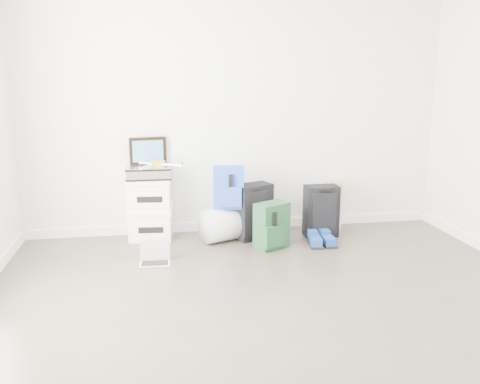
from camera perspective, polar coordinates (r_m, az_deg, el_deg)
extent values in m
plane|color=#3D342C|center=(3.41, 6.61, -16.43)|extent=(5.00, 5.00, 0.00)
cube|color=silver|center=(5.43, -0.45, 9.61)|extent=(4.50, 0.02, 2.70)
cube|color=white|center=(5.64, -0.40, -3.69)|extent=(4.50, 0.02, 0.10)
cube|color=white|center=(5.40, -9.97, -3.71)|extent=(0.46, 0.38, 0.28)
cube|color=white|center=(5.35, -10.04, -2.07)|extent=(0.48, 0.41, 0.04)
cube|color=white|center=(5.31, -10.11, -0.41)|extent=(0.46, 0.38, 0.28)
cube|color=white|center=(5.28, -10.17, 1.28)|extent=(0.48, 0.41, 0.04)
cube|color=#B2B2B7|center=(5.26, -10.21, 2.19)|extent=(0.45, 0.33, 0.13)
cube|color=black|center=(5.33, -10.29, 4.57)|extent=(0.38, 0.08, 0.28)
cube|color=#295CA6|center=(5.31, -10.30, 4.54)|extent=(0.31, 0.06, 0.22)
cube|color=gold|center=(5.23, -9.37, 3.16)|extent=(0.13, 0.13, 0.05)
cube|color=white|center=(5.36, -8.57, 3.43)|extent=(0.17, 0.27, 0.02)
cube|color=white|center=(5.30, -10.79, 3.25)|extent=(0.27, 0.17, 0.02)
cube|color=white|center=(5.10, -10.22, 2.88)|extent=(0.17, 0.27, 0.02)
cube|color=white|center=(5.15, -7.92, 3.07)|extent=(0.27, 0.17, 0.02)
cylinder|color=#999BA2|center=(5.26, -1.27, -3.53)|extent=(0.65, 0.53, 0.35)
cube|color=#192BA2|center=(5.15, -1.25, 0.52)|extent=(0.33, 0.24, 0.43)
cube|color=#192BA2|center=(5.07, -1.08, -0.52)|extent=(0.23, 0.10, 0.20)
cube|color=black|center=(5.28, 1.48, -2.19)|extent=(0.43, 0.34, 0.58)
cube|color=black|center=(5.16, 1.74, -2.53)|extent=(0.27, 0.14, 0.46)
cube|color=black|center=(5.10, 1.75, 0.41)|extent=(0.11, 0.07, 0.02)
cube|color=#14381C|center=(5.02, 3.57, -3.75)|extent=(0.38, 0.32, 0.45)
cube|color=#14381C|center=(4.94, 3.84, -4.96)|extent=(0.24, 0.17, 0.22)
cube|color=black|center=(5.42, 9.08, -2.11)|extent=(0.35, 0.20, 0.54)
cube|color=black|center=(5.32, 9.47, -2.43)|extent=(0.26, 0.03, 0.44)
cube|color=black|center=(5.26, 9.55, 0.24)|extent=(0.12, 0.03, 0.02)
cube|color=black|center=(5.18, 8.40, -5.80)|extent=(0.16, 0.30, 0.03)
cube|color=#1A469D|center=(5.17, 8.42, -5.29)|extent=(0.15, 0.29, 0.07)
cube|color=black|center=(5.22, 9.75, -5.70)|extent=(0.12, 0.29, 0.03)
cube|color=#1A469D|center=(5.21, 9.77, -5.20)|extent=(0.11, 0.28, 0.07)
cylinder|color=tan|center=(5.74, 10.50, -1.32)|extent=(0.18, 0.18, 0.55)
cube|color=silver|center=(4.70, -9.53, -7.95)|extent=(0.28, 0.20, 0.01)
cube|color=black|center=(4.70, -9.54, -7.87)|extent=(0.24, 0.14, 0.00)
cube|color=black|center=(4.75, -9.54, -6.44)|extent=(0.27, 0.02, 0.18)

